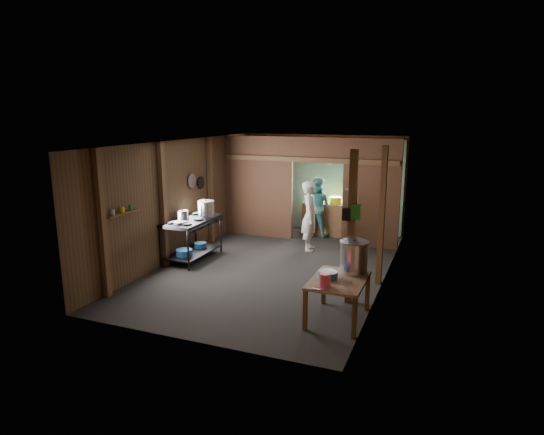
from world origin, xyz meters
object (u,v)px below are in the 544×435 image
at_px(gas_range, 192,239).
at_px(yellow_tub, 335,200).
at_px(cook, 310,216).
at_px(pink_bucket, 325,280).
at_px(stock_pot, 354,257).
at_px(stove_pot_large, 206,209).
at_px(prep_table, 338,299).

relative_size(gas_range, yellow_tub, 4.77).
bearing_deg(yellow_tub, cook, -98.27).
height_order(pink_bucket, yellow_tub, yellow_tub).
xyz_separation_m(stock_pot, pink_bucket, (-0.26, -0.78, -0.15)).
xyz_separation_m(gas_range, pink_bucket, (3.59, -2.19, 0.31)).
bearing_deg(yellow_tub, gas_range, -127.35).
bearing_deg(stove_pot_large, prep_table, -31.66).
xyz_separation_m(prep_table, yellow_tub, (-1.29, 4.99, 0.61)).
bearing_deg(prep_table, gas_range, 153.85).
xyz_separation_m(gas_range, yellow_tub, (2.42, 3.17, 0.48)).
relative_size(gas_range, pink_bucket, 7.68).
distance_m(pink_bucket, cook, 4.07).
relative_size(pink_bucket, cook, 0.12).
bearing_deg(yellow_tub, stock_pot, -72.59).
distance_m(stove_pot_large, stock_pot, 4.09).
relative_size(prep_table, yellow_tub, 3.47).
bearing_deg(cook, stove_pot_large, 109.85).
height_order(stock_pot, yellow_tub, stock_pot).
xyz_separation_m(prep_table, pink_bucket, (-0.12, -0.37, 0.43)).
height_order(prep_table, yellow_tub, yellow_tub).
xyz_separation_m(stove_pot_large, yellow_tub, (2.25, 2.81, -0.14)).
bearing_deg(prep_table, yellow_tub, 104.52).
distance_m(prep_table, yellow_tub, 5.19).
height_order(stock_pot, cook, cook).
relative_size(stock_pot, yellow_tub, 1.66).
distance_m(yellow_tub, cook, 1.56).
xyz_separation_m(stove_pot_large, cook, (2.02, 1.27, -0.26)).
distance_m(pink_bucket, yellow_tub, 5.49).
xyz_separation_m(stock_pot, cook, (-1.66, 3.04, -0.09)).
bearing_deg(prep_table, stock_pot, 70.72).
height_order(gas_range, yellow_tub, yellow_tub).
xyz_separation_m(stove_pot_large, pink_bucket, (3.42, -2.55, -0.31)).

